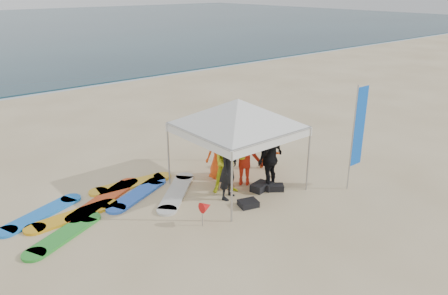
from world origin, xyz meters
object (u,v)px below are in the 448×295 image
at_px(person_orange_b, 219,150).
at_px(person_black_a, 228,167).
at_px(person_orange_a, 245,157).
at_px(person_yellow, 229,161).
at_px(marker_pennant, 206,207).
at_px(feather_flag, 358,128).
at_px(canopy_tent, 238,99).
at_px(surfboard_spread, 108,203).
at_px(person_black_b, 270,158).
at_px(person_seated, 265,153).

bearing_deg(person_orange_b, person_black_a, 55.30).
bearing_deg(person_orange_b, person_orange_a, 100.52).
height_order(person_yellow, marker_pennant, person_yellow).
bearing_deg(feather_flag, person_orange_a, 137.03).
distance_m(person_orange_a, canopy_tent, 1.83).
relative_size(feather_flag, surfboard_spread, 0.57).
bearing_deg(surfboard_spread, marker_pennant, -60.30).
relative_size(person_yellow, person_black_b, 1.03).
bearing_deg(marker_pennant, canopy_tent, 29.54).
relative_size(person_black_a, person_seated, 1.82).
distance_m(person_yellow, person_orange_a, 0.73).
bearing_deg(person_orange_b, person_black_b, 106.49).
xyz_separation_m(feather_flag, surfboard_spread, (-6.10, 3.56, -1.79)).
height_order(canopy_tent, feather_flag, feather_flag).
xyz_separation_m(person_black_a, person_seated, (2.29, 0.85, -0.42)).
distance_m(person_black_b, person_orange_b, 1.68).
bearing_deg(person_seated, person_black_a, 89.08).
relative_size(person_orange_a, surfboard_spread, 0.32).
relative_size(person_orange_b, surfboard_spread, 0.33).
height_order(person_yellow, person_orange_a, person_yellow).
xyz_separation_m(person_black_a, feather_flag, (3.30, -1.79, 0.90)).
height_order(person_orange_b, person_seated, person_orange_b).
height_order(person_black_b, person_seated, person_black_b).
bearing_deg(person_black_b, person_orange_b, -78.32).
bearing_deg(person_seated, canopy_tent, 85.17).
xyz_separation_m(person_black_b, surfboard_spread, (-4.14, 2.05, -0.90)).
relative_size(person_black_b, marker_pennant, 2.94).
xyz_separation_m(marker_pennant, surfboard_spread, (-1.45, 2.54, -0.46)).
bearing_deg(person_orange_b, marker_pennant, 38.82).
xyz_separation_m(canopy_tent, marker_pennant, (-2.01, -1.14, -2.17)).
relative_size(person_black_b, person_seated, 1.85).
bearing_deg(person_orange_a, person_yellow, 54.37).
bearing_deg(person_black_a, person_orange_a, -3.01).
bearing_deg(feather_flag, person_seated, 110.88).
distance_m(person_seated, marker_pennant, 3.98).
distance_m(person_orange_b, person_seated, 1.69).
xyz_separation_m(person_orange_a, feather_flag, (2.34, -2.18, 0.96)).
bearing_deg(person_orange_a, surfboard_spread, 24.52).
height_order(person_orange_b, marker_pennant, person_orange_b).
height_order(person_yellow, feather_flag, feather_flag).
bearing_deg(feather_flag, person_black_b, 142.29).
distance_m(feather_flag, marker_pennant, 4.94).
bearing_deg(person_black_b, feather_flag, 131.33).
xyz_separation_m(person_yellow, canopy_tent, (0.41, 0.10, 1.70)).
xyz_separation_m(person_orange_a, person_seated, (1.33, 0.47, -0.35)).
xyz_separation_m(person_black_a, surfboard_spread, (-2.80, 1.77, -0.89)).
height_order(person_yellow, person_black_b, person_yellow).
height_order(person_black_a, surfboard_spread, person_black_a).
distance_m(person_black_a, marker_pennant, 1.62).
xyz_separation_m(canopy_tent, feather_flag, (2.64, -2.16, -0.84)).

